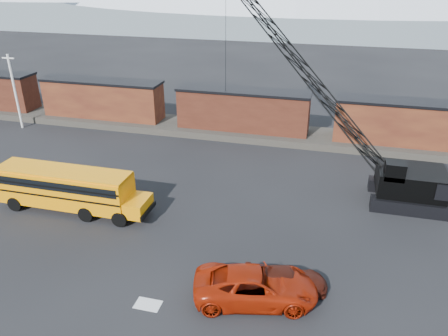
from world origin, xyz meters
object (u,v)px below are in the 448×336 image
object	(u,v)px
red_pickup	(256,285)
crawler_crane	(299,63)
school_bus	(69,188)
maroon_suv	(286,280)

from	to	relation	value
red_pickup	crawler_crane	xyz separation A→B (m)	(-0.14, 18.25, 8.12)
school_bus	red_pickup	size ratio (longest dim) A/B	1.75
red_pickup	crawler_crane	distance (m)	19.98
red_pickup	maroon_suv	bearing A→B (deg)	-65.24
maroon_suv	crawler_crane	bearing A→B (deg)	-7.28
school_bus	maroon_suv	distance (m)	17.11
red_pickup	crawler_crane	world-z (taller)	crawler_crane
red_pickup	maroon_suv	xyz separation A→B (m)	(1.51, 1.17, -0.26)
school_bus	maroon_suv	world-z (taller)	school_bus
school_bus	maroon_suv	bearing A→B (deg)	-16.12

